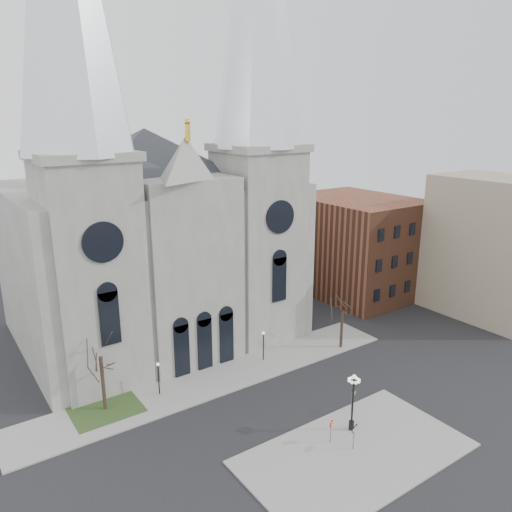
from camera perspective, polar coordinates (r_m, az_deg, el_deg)
ground at (r=43.79m, az=3.34°, el=-19.74°), size 160.00×160.00×0.00m
sidewalk_near at (r=42.46m, az=11.24°, el=-21.24°), size 18.00×10.00×0.14m
sidewalk_far at (r=51.44m, az=-4.44°, el=-13.76°), size 40.00×6.00×0.14m
grass_patch at (r=48.54m, az=-16.82°, el=-16.41°), size 6.00×5.00×0.18m
cathedral at (r=55.76m, az=-11.10°, el=8.39°), size 33.00×26.66×54.00m
bg_building_brick at (r=74.49m, az=11.24°, el=1.23°), size 14.00×18.00×14.00m
bg_building_tan at (r=70.99m, az=25.19°, el=0.94°), size 10.00×14.00×18.00m
tree_left at (r=45.91m, az=-17.38°, el=-10.58°), size 3.20×3.20×7.50m
tree_right at (r=56.41m, az=9.86°, el=-6.22°), size 3.20×3.20×6.00m
ped_lamp_left at (r=48.43m, az=-11.10°, el=-13.00°), size 0.32×0.32×3.26m
ped_lamp_right at (r=53.65m, az=0.84°, el=-9.67°), size 0.32×0.32×3.26m
stop_sign at (r=42.22m, az=8.57°, el=-18.64°), size 0.77×0.11×2.13m
globe_lamp at (r=43.09m, az=11.04°, el=-15.37°), size 1.45×1.45×5.09m
one_way_sign at (r=41.90m, az=11.13°, el=-19.23°), size 0.89×0.38×2.14m
street_name_sign at (r=46.28m, az=10.95°, el=-15.88°), size 0.62×0.22×2.00m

